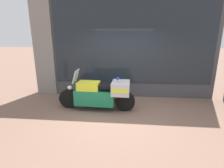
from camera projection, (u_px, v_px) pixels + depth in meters
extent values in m
plane|color=#7A5B4C|center=(119.00, 117.00, 5.02)|extent=(60.00, 60.00, 0.00)
cube|color=#424247|center=(122.00, 44.00, 6.42)|extent=(6.68, 0.40, 3.88)
cube|color=gray|center=(46.00, 44.00, 6.72)|extent=(0.77, 0.55, 3.88)
cube|color=#1E262D|center=(132.00, 43.00, 6.16)|extent=(5.68, 0.02, 2.88)
cube|color=slate|center=(130.00, 88.00, 6.84)|extent=(5.46, 0.30, 0.55)
cube|color=silver|center=(130.00, 62.00, 6.71)|extent=(5.46, 0.02, 1.50)
cube|color=beige|center=(131.00, 42.00, 6.37)|extent=(5.46, 0.30, 0.03)
cube|color=#B7B2A8|center=(79.00, 41.00, 6.55)|extent=(0.18, 0.04, 0.05)
cube|color=#195623|center=(113.00, 41.00, 6.43)|extent=(0.18, 0.04, 0.05)
cube|color=#C68E19|center=(149.00, 41.00, 6.30)|extent=(0.18, 0.04, 0.05)
cube|color=black|center=(186.00, 41.00, 6.18)|extent=(0.18, 0.04, 0.05)
cube|color=orange|center=(86.00, 77.00, 6.83)|extent=(0.19, 0.03, 0.27)
cube|color=#2D8E42|center=(130.00, 78.00, 6.67)|extent=(0.19, 0.04, 0.27)
cube|color=red|center=(176.00, 79.00, 6.51)|extent=(0.19, 0.02, 0.27)
cylinder|color=black|center=(69.00, 99.00, 5.58)|extent=(0.62, 0.16, 0.61)
cylinder|color=black|center=(125.00, 101.00, 5.36)|extent=(0.62, 0.16, 0.61)
cube|color=#19754C|center=(95.00, 97.00, 5.45)|extent=(1.23, 0.56, 0.47)
cube|color=yellow|center=(89.00, 86.00, 5.38)|extent=(0.68, 0.49, 0.27)
cube|color=black|center=(103.00, 86.00, 5.32)|extent=(0.72, 0.41, 0.10)
cube|color=#B7B7BC|center=(121.00, 88.00, 5.26)|extent=(0.55, 0.67, 0.38)
cube|color=yellow|center=(121.00, 88.00, 5.26)|extent=(0.50, 0.68, 0.11)
cube|color=#B2BCC6|center=(76.00, 76.00, 5.35)|extent=(0.16, 0.37, 0.41)
sphere|color=white|center=(70.00, 88.00, 5.48)|extent=(0.14, 0.14, 0.14)
sphere|color=blue|center=(118.00, 79.00, 5.20)|extent=(0.09, 0.09, 0.09)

